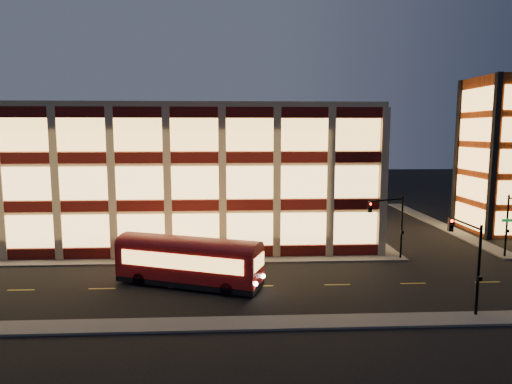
{
  "coord_description": "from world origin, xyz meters",
  "views": [
    {
      "loc": [
        7.98,
        -39.74,
        11.84
      ],
      "look_at": [
        10.38,
        8.0,
        5.44
      ],
      "focal_mm": 32.0,
      "sensor_mm": 36.0,
      "label": 1
    }
  ],
  "objects": [
    {
      "name": "sidewalk_near",
      "position": [
        0.0,
        -13.0,
        0.07
      ],
      "size": [
        100.0,
        2.0,
        0.15
      ],
      "primitive_type": "cube",
      "color": "#514F4C",
      "rests_on": "ground"
    },
    {
      "name": "sidewalk_office_east",
      "position": [
        23.0,
        17.0,
        0.07
      ],
      "size": [
        2.0,
        30.0,
        0.15
      ],
      "primitive_type": "cube",
      "color": "#514F4C",
      "rests_on": "ground"
    },
    {
      "name": "trolley_bus",
      "position": [
        4.53,
        -5.54,
        2.12
      ],
      "size": [
        11.56,
        6.63,
        3.82
      ],
      "rotation": [
        0.0,
        0.0,
        -0.36
      ],
      "color": "#940808",
      "rests_on": "ground"
    },
    {
      "name": "traffic_signal_near",
      "position": [
        23.5,
        -11.03,
        4.13
      ],
      "size": [
        0.32,
        4.45,
        6.0
      ],
      "color": "black",
      "rests_on": "ground"
    },
    {
      "name": "sidewalk_office_south",
      "position": [
        -3.0,
        1.0,
        0.07
      ],
      "size": [
        54.0,
        2.0,
        0.15
      ],
      "primitive_type": "cube",
      "color": "#514F4C",
      "rests_on": "ground"
    },
    {
      "name": "traffic_signal_far",
      "position": [
        22.21,
        0.24,
        4.11
      ],
      "size": [
        3.79,
        1.87,
        6.0
      ],
      "color": "black",
      "rests_on": "ground"
    },
    {
      "name": "stair_tower",
      "position": [
        39.95,
        11.95,
        8.99
      ],
      "size": [
        8.6,
        8.6,
        18.0
      ],
      "color": "#8C3814",
      "rests_on": "ground"
    },
    {
      "name": "sidewalk_tower_west",
      "position": [
        34.0,
        17.0,
        0.07
      ],
      "size": [
        2.0,
        30.0,
        0.15
      ],
      "primitive_type": "cube",
      "color": "#514F4C",
      "rests_on": "ground"
    },
    {
      "name": "ground",
      "position": [
        0.0,
        0.0,
        0.0
      ],
      "size": [
        200.0,
        200.0,
        0.0
      ],
      "primitive_type": "plane",
      "color": "black",
      "rests_on": "ground"
    },
    {
      "name": "office_building",
      "position": [
        -2.91,
        16.91,
        7.25
      ],
      "size": [
        50.45,
        30.45,
        14.5
      ],
      "color": "tan",
      "rests_on": "ground"
    }
  ]
}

